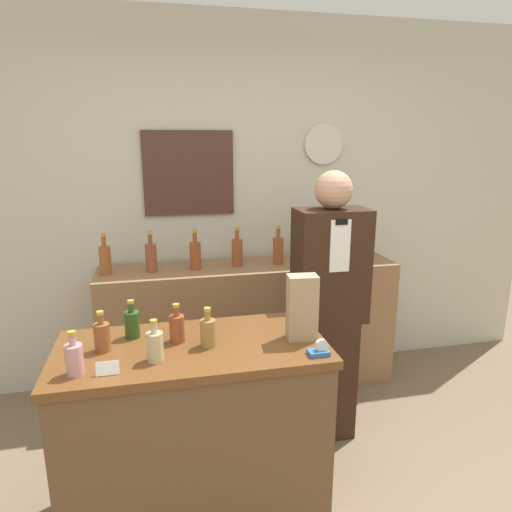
# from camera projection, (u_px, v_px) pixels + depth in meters

# --- Properties ---
(back_wall) EXTENTS (5.20, 0.09, 2.70)m
(back_wall) POSITION_uv_depth(u_px,v_px,m) (227.00, 205.00, 3.43)
(back_wall) COLOR beige
(back_wall) RESTS_ON ground_plane
(back_shelf) EXTENTS (2.14, 0.46, 0.95)m
(back_shelf) POSITION_uv_depth(u_px,v_px,m) (250.00, 327.00, 3.40)
(back_shelf) COLOR #8E6642
(back_shelf) RESTS_ON ground_plane
(display_counter) EXTENTS (1.23, 0.60, 0.92)m
(display_counter) POSITION_uv_depth(u_px,v_px,m) (195.00, 433.00, 2.19)
(display_counter) COLOR brown
(display_counter) RESTS_ON ground_plane
(shopkeeper) EXTENTS (0.42, 0.26, 1.66)m
(shopkeeper) POSITION_uv_depth(u_px,v_px,m) (329.00, 310.00, 2.75)
(shopkeeper) COLOR #331E14
(shopkeeper) RESTS_ON ground_plane
(potted_plant) EXTENTS (0.25, 0.25, 0.32)m
(potted_plant) POSITION_uv_depth(u_px,v_px,m) (347.00, 238.00, 3.36)
(potted_plant) COLOR #9E998E
(potted_plant) RESTS_ON back_shelf
(paper_bag) EXTENTS (0.14, 0.10, 0.31)m
(paper_bag) POSITION_uv_depth(u_px,v_px,m) (302.00, 308.00, 2.11)
(paper_bag) COLOR tan
(paper_bag) RESTS_ON display_counter
(tape_dispenser) EXTENTS (0.09, 0.06, 0.07)m
(tape_dispenser) POSITION_uv_depth(u_px,v_px,m) (320.00, 350.00, 1.98)
(tape_dispenser) COLOR #2D66A8
(tape_dispenser) RESTS_ON display_counter
(price_card_left) EXTENTS (0.09, 0.02, 0.06)m
(price_card_left) POSITION_uv_depth(u_px,v_px,m) (107.00, 368.00, 1.81)
(price_card_left) COLOR white
(price_card_left) RESTS_ON display_counter
(counter_bottle_0) EXTENTS (0.07, 0.07, 0.19)m
(counter_bottle_0) POSITION_uv_depth(u_px,v_px,m) (74.00, 358.00, 1.80)
(counter_bottle_0) COLOR tan
(counter_bottle_0) RESTS_ON display_counter
(counter_bottle_1) EXTENTS (0.07, 0.07, 0.19)m
(counter_bottle_1) POSITION_uv_depth(u_px,v_px,m) (102.00, 336.00, 2.01)
(counter_bottle_1) COLOR brown
(counter_bottle_1) RESTS_ON display_counter
(counter_bottle_2) EXTENTS (0.07, 0.07, 0.19)m
(counter_bottle_2) POSITION_uv_depth(u_px,v_px,m) (132.00, 323.00, 2.15)
(counter_bottle_2) COLOR #2A4B1F
(counter_bottle_2) RESTS_ON display_counter
(counter_bottle_3) EXTENTS (0.07, 0.07, 0.19)m
(counter_bottle_3) POSITION_uv_depth(u_px,v_px,m) (155.00, 345.00, 1.92)
(counter_bottle_3) COLOR tan
(counter_bottle_3) RESTS_ON display_counter
(counter_bottle_4) EXTENTS (0.07, 0.07, 0.19)m
(counter_bottle_4) POSITION_uv_depth(u_px,v_px,m) (177.00, 327.00, 2.10)
(counter_bottle_4) COLOR brown
(counter_bottle_4) RESTS_ON display_counter
(counter_bottle_5) EXTENTS (0.07, 0.07, 0.19)m
(counter_bottle_5) POSITION_uv_depth(u_px,v_px,m) (208.00, 332.00, 2.05)
(counter_bottle_5) COLOR olive
(counter_bottle_5) RESTS_ON display_counter
(shelf_bottle_0) EXTENTS (0.08, 0.08, 0.28)m
(shelf_bottle_0) POSITION_uv_depth(u_px,v_px,m) (105.00, 259.00, 3.03)
(shelf_bottle_0) COLOR brown
(shelf_bottle_0) RESTS_ON back_shelf
(shelf_bottle_1) EXTENTS (0.08, 0.08, 0.28)m
(shelf_bottle_1) POSITION_uv_depth(u_px,v_px,m) (151.00, 257.00, 3.10)
(shelf_bottle_1) COLOR brown
(shelf_bottle_1) RESTS_ON back_shelf
(shelf_bottle_2) EXTENTS (0.08, 0.08, 0.28)m
(shelf_bottle_2) POSITION_uv_depth(u_px,v_px,m) (195.00, 254.00, 3.16)
(shelf_bottle_2) COLOR brown
(shelf_bottle_2) RESTS_ON back_shelf
(shelf_bottle_3) EXTENTS (0.08, 0.08, 0.28)m
(shelf_bottle_3) POSITION_uv_depth(u_px,v_px,m) (237.00, 251.00, 3.24)
(shelf_bottle_3) COLOR brown
(shelf_bottle_3) RESTS_ON back_shelf
(shelf_bottle_4) EXTENTS (0.08, 0.08, 0.28)m
(shelf_bottle_4) POSITION_uv_depth(u_px,v_px,m) (278.00, 250.00, 3.30)
(shelf_bottle_4) COLOR brown
(shelf_bottle_4) RESTS_ON back_shelf
(shelf_bottle_5) EXTENTS (0.08, 0.08, 0.28)m
(shelf_bottle_5) POSITION_uv_depth(u_px,v_px,m) (317.00, 247.00, 3.37)
(shelf_bottle_5) COLOR brown
(shelf_bottle_5) RESTS_ON back_shelf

